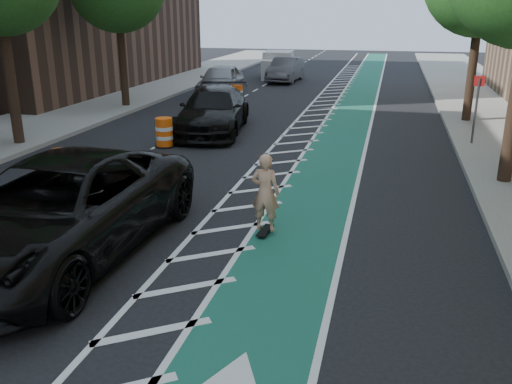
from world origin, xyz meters
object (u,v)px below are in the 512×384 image
(skateboarder, at_px, (265,193))
(suv_far, at_px, (213,111))
(suv_near, at_px, (59,209))
(barrel_a, at_px, (64,169))

(skateboarder, relative_size, suv_far, 0.29)
(skateboarder, distance_m, suv_near, 4.12)
(skateboarder, distance_m, barrel_a, 6.43)
(skateboarder, bearing_deg, suv_near, 33.45)
(skateboarder, relative_size, barrel_a, 1.66)
(suv_far, height_order, barrel_a, suv_far)
(suv_near, distance_m, suv_far, 11.55)
(suv_far, relative_size, barrel_a, 5.70)
(suv_near, relative_size, suv_far, 1.18)
(suv_near, xyz_separation_m, barrel_a, (-2.49, 3.97, -0.47))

